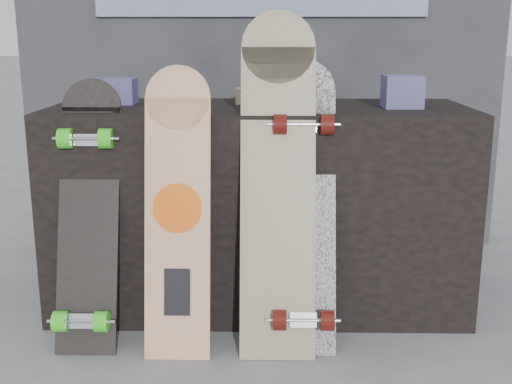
{
  "coord_description": "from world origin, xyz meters",
  "views": [
    {
      "loc": [
        0.03,
        -1.97,
        1.07
      ],
      "look_at": [
        -0.01,
        0.2,
        0.53
      ],
      "focal_mm": 45.0,
      "sensor_mm": 36.0,
      "label": 1
    }
  ],
  "objects_px": {
    "skateboard_dark": "(88,211)",
    "longboard_celtic": "(278,172)",
    "vendor_table": "(259,206)",
    "longboard_geisha": "(178,204)",
    "longboard_cascadia": "(303,201)"
  },
  "relations": [
    {
      "from": "vendor_table",
      "to": "longboard_geisha",
      "type": "relative_size",
      "value": 1.65
    },
    {
      "from": "skateboard_dark",
      "to": "longboard_celtic",
      "type": "bearing_deg",
      "value": 0.19
    },
    {
      "from": "longboard_cascadia",
      "to": "skateboard_dark",
      "type": "relative_size",
      "value": 1.07
    },
    {
      "from": "vendor_table",
      "to": "longboard_celtic",
      "type": "xyz_separation_m",
      "value": [
        0.07,
        -0.34,
        0.21
      ]
    },
    {
      "from": "vendor_table",
      "to": "skateboard_dark",
      "type": "height_order",
      "value": "skateboard_dark"
    },
    {
      "from": "longboard_cascadia",
      "to": "skateboard_dark",
      "type": "bearing_deg",
      "value": -179.41
    },
    {
      "from": "vendor_table",
      "to": "longboard_cascadia",
      "type": "distance_m",
      "value": 0.38
    },
    {
      "from": "vendor_table",
      "to": "longboard_cascadia",
      "type": "height_order",
      "value": "longboard_cascadia"
    },
    {
      "from": "skateboard_dark",
      "to": "longboard_geisha",
      "type": "bearing_deg",
      "value": -8.8
    },
    {
      "from": "longboard_geisha",
      "to": "longboard_celtic",
      "type": "distance_m",
      "value": 0.36
    },
    {
      "from": "longboard_celtic",
      "to": "skateboard_dark",
      "type": "relative_size",
      "value": 1.25
    },
    {
      "from": "vendor_table",
      "to": "longboard_celtic",
      "type": "relative_size",
      "value": 1.39
    },
    {
      "from": "longboard_geisha",
      "to": "skateboard_dark",
      "type": "distance_m",
      "value": 0.33
    },
    {
      "from": "vendor_table",
      "to": "longboard_celtic",
      "type": "height_order",
      "value": "longboard_celtic"
    },
    {
      "from": "skateboard_dark",
      "to": "longboard_cascadia",
      "type": "bearing_deg",
      "value": 0.59
    }
  ]
}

